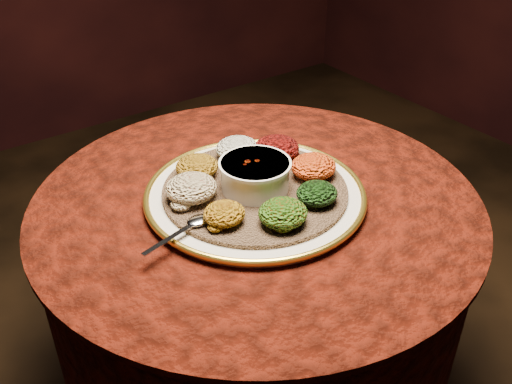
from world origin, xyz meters
TOP-DOWN VIEW (x-y plane):
  - table at (0.00, 0.00)m, footprint 0.96×0.96m
  - platter at (-0.01, -0.01)m, footprint 0.58×0.58m
  - injera at (-0.01, -0.01)m, footprint 0.51×0.51m
  - stew_bowl at (-0.01, -0.01)m, footprint 0.15×0.15m
  - spoon at (-0.18, -0.05)m, footprint 0.16×0.06m
  - portion_ayib at (0.03, 0.12)m, footprint 0.10×0.09m
  - portion_kitfo at (0.11, 0.07)m, footprint 0.11×0.10m
  - portion_tikil at (0.12, -0.04)m, footprint 0.10×0.09m
  - portion_gomen at (0.06, -0.12)m, footprint 0.09×0.08m
  - portion_mixveg at (-0.04, -0.14)m, footprint 0.10×0.09m
  - portion_kik at (-0.13, -0.07)m, footprint 0.08×0.08m
  - portion_timatim at (-0.14, 0.04)m, footprint 0.11×0.10m
  - portion_shiro at (-0.08, 0.11)m, footprint 0.09×0.09m

SIDE VIEW (x-z plane):
  - table at x=0.00m, z-range 0.19..0.92m
  - platter at x=-0.01m, z-range 0.73..0.76m
  - injera at x=-0.01m, z-range 0.75..0.76m
  - spoon at x=-0.18m, z-range 0.76..0.77m
  - portion_kik at x=-0.13m, z-range 0.76..0.80m
  - portion_gomen at x=0.06m, z-range 0.76..0.80m
  - portion_shiro at x=-0.08m, z-range 0.76..0.81m
  - portion_mixveg at x=-0.04m, z-range 0.76..0.81m
  - portion_tikil at x=0.12m, z-range 0.76..0.81m
  - portion_ayib at x=0.03m, z-range 0.76..0.81m
  - portion_kitfo at x=0.11m, z-range 0.76..0.81m
  - portion_timatim at x=-0.14m, z-range 0.76..0.81m
  - stew_bowl at x=-0.01m, z-range 0.77..0.83m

